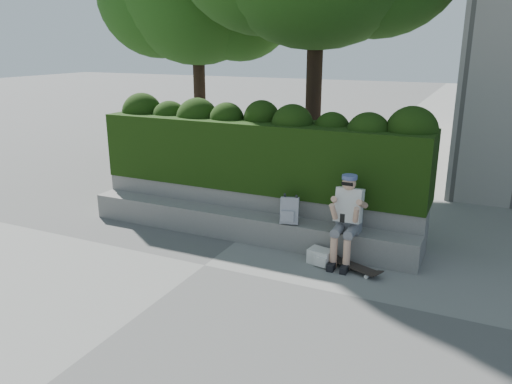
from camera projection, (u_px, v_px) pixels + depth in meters
The scene contains 8 objects.
ground at pixel (205, 265), 7.62m from camera, with size 80.00×80.00×0.00m, color slate.
bench_ledge at pixel (241, 225), 8.64m from camera, with size 6.00×0.45×0.45m, color gray.
planter_wall at pixel (253, 209), 9.01m from camera, with size 6.00×0.50×0.75m, color gray.
hedge at pixel (258, 154), 8.93m from camera, with size 6.00×1.00×1.20m, color black.
person at pixel (347, 215), 7.56m from camera, with size 0.40×0.76×1.38m.
skateboard at pixel (354, 266), 7.42m from camera, with size 0.83×0.49×0.09m.
backpack_plaid at pixel (290, 210), 8.05m from camera, with size 0.29×0.16×0.43m, color silver.
backpack_ground at pixel (320, 256), 7.67m from camera, with size 0.35×0.25×0.23m, color beige.
Camera 1 is at (3.68, -5.99, 3.26)m, focal length 35.00 mm.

